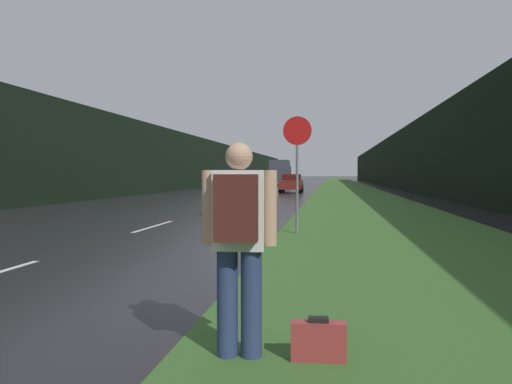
% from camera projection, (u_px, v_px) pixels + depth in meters
% --- Properties ---
extents(grass_verge, '(6.00, 240.00, 0.02)m').
position_uv_depth(grass_verge, '(350.00, 192.00, 39.79)').
color(grass_verge, '#386028').
rests_on(grass_verge, ground_plane).
extents(lane_stripe_c, '(0.12, 3.00, 0.01)m').
position_uv_depth(lane_stripe_c, '(154.00, 226.00, 13.62)').
color(lane_stripe_c, silver).
rests_on(lane_stripe_c, ground_plane).
extents(lane_stripe_d, '(0.12, 3.00, 0.01)m').
position_uv_depth(lane_stripe_d, '(214.00, 209.00, 20.52)').
color(lane_stripe_d, silver).
rests_on(lane_stripe_d, ground_plane).
extents(lane_stripe_e, '(0.12, 3.00, 0.01)m').
position_uv_depth(lane_stripe_e, '(243.00, 200.00, 27.42)').
color(lane_stripe_e, silver).
rests_on(lane_stripe_e, ground_plane).
extents(treeline_far_side, '(2.00, 140.00, 5.54)m').
position_uv_depth(treeline_far_side, '(198.00, 163.00, 52.26)').
color(treeline_far_side, black).
rests_on(treeline_far_side, ground_plane).
extents(treeline_near_side, '(2.00, 140.00, 5.91)m').
position_uv_depth(treeline_near_side, '(404.00, 161.00, 48.55)').
color(treeline_near_side, black).
rests_on(treeline_near_side, ground_plane).
extents(stop_sign, '(0.74, 0.07, 3.06)m').
position_uv_depth(stop_sign, '(297.00, 161.00, 11.82)').
color(stop_sign, slate).
rests_on(stop_sign, ground_plane).
extents(hitchhiker_with_backpack, '(0.64, 0.45, 1.83)m').
position_uv_depth(hitchhiker_with_backpack, '(239.00, 236.00, 3.81)').
color(hitchhiker_with_backpack, navy).
rests_on(hitchhiker_with_backpack, ground_plane).
extents(suitcase, '(0.47, 0.16, 0.38)m').
position_uv_depth(suitcase, '(318.00, 342.00, 3.78)').
color(suitcase, '#9E3333').
rests_on(suitcase, ground_plane).
extents(car_passing_near, '(2.01, 4.42, 1.50)m').
position_uv_depth(car_passing_near, '(248.00, 194.00, 18.22)').
color(car_passing_near, '#9E9EA3').
rests_on(car_passing_near, ground_plane).
extents(car_passing_far, '(1.83, 4.01, 1.53)m').
position_uv_depth(car_passing_far, '(292.00, 183.00, 38.29)').
color(car_passing_far, maroon).
rests_on(car_passing_far, ground_plane).
extents(delivery_truck, '(2.62, 7.30, 3.46)m').
position_uv_depth(delivery_truck, '(281.00, 172.00, 64.83)').
color(delivery_truck, black).
rests_on(delivery_truck, ground_plane).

